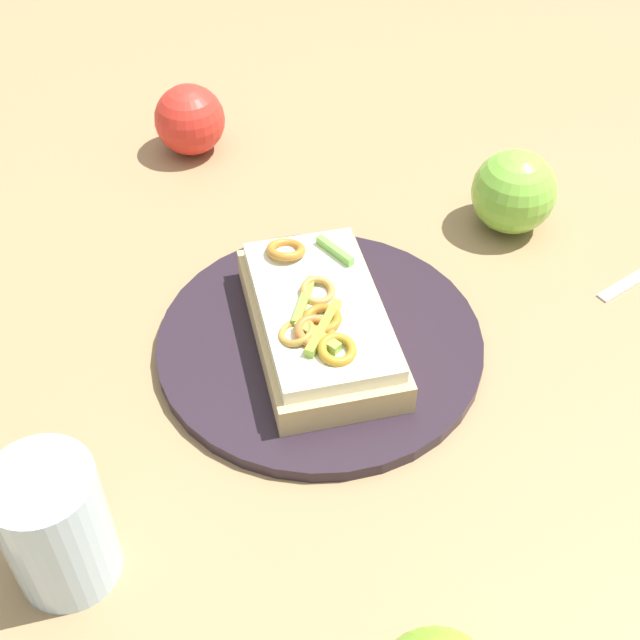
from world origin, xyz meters
TOP-DOWN VIEW (x-y plane):
  - ground_plane at (0.00, 0.00)m, footprint 2.00×2.00m
  - plate at (0.00, 0.00)m, footprint 0.26×0.26m
  - sandwich at (0.00, 0.00)m, footprint 0.19×0.20m
  - apple_0 at (-0.15, -0.27)m, footprint 0.10×0.10m
  - apple_1 at (-0.23, 0.05)m, footprint 0.11×0.11m
  - drinking_glass at (0.25, -0.01)m, footprint 0.07×0.07m

SIDE VIEW (x-z plane):
  - ground_plane at x=0.00m, z-range 0.00..0.00m
  - plate at x=0.00m, z-range 0.00..0.01m
  - sandwich at x=0.00m, z-range 0.01..0.06m
  - apple_0 at x=-0.15m, z-range 0.00..0.07m
  - apple_1 at x=-0.23m, z-range 0.00..0.08m
  - drinking_glass at x=0.25m, z-range 0.00..0.10m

